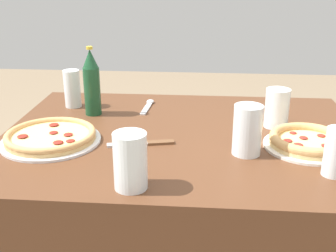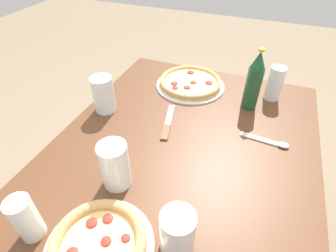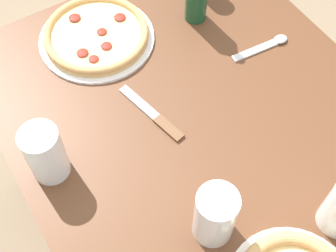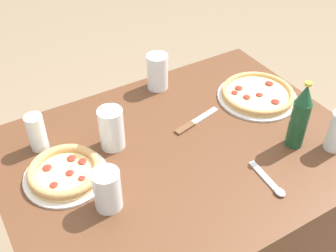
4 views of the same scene
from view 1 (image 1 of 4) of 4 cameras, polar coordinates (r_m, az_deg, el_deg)
table at (r=1.57m, az=1.96°, el=-14.30°), size 1.19×0.88×0.77m
pizza_margherita at (r=1.34m, az=18.40°, el=-1.99°), size 0.26×0.26×0.04m
pizza_salami at (r=1.36m, az=-15.61°, el=-1.40°), size 0.31×0.31×0.04m
glass_orange_juice at (r=1.24m, az=10.69°, el=-0.76°), size 0.08×0.08×0.15m
glass_mango_juice at (r=1.47m, az=14.51°, el=2.10°), size 0.08×0.08×0.13m
glass_iced_tea at (r=1.18m, az=21.73°, el=-3.63°), size 0.06×0.06×0.13m
glass_cola at (r=1.68m, az=-12.83°, el=4.80°), size 0.06×0.06×0.14m
glass_water at (r=1.04m, az=-5.11°, el=-5.11°), size 0.08×0.08×0.15m
beer_bottle at (r=1.56m, az=-10.30°, el=5.77°), size 0.06×0.06×0.25m
knife at (r=1.30m, az=-3.27°, el=-2.37°), size 0.21×0.07×0.01m
spoon at (r=1.65m, az=-2.68°, el=2.84°), size 0.04×0.17×0.01m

